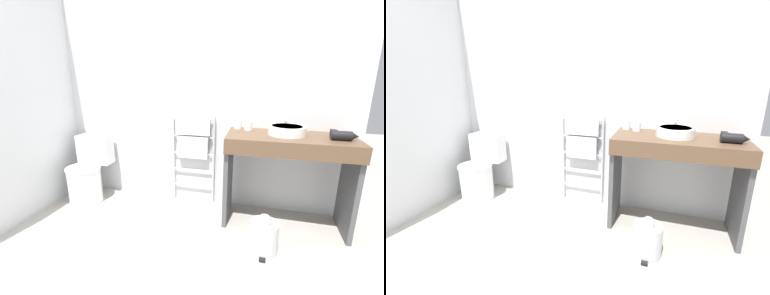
{
  "view_description": "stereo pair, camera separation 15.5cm",
  "coord_description": "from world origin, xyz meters",
  "views": [
    {
      "loc": [
        0.68,
        -1.03,
        1.39
      ],
      "look_at": [
        0.11,
        1.1,
        0.77
      ],
      "focal_mm": 24.0,
      "sensor_mm": 36.0,
      "label": 1
    },
    {
      "loc": [
        0.83,
        -0.98,
        1.39
      ],
      "look_at": [
        0.11,
        1.1,
        0.77
      ],
      "focal_mm": 24.0,
      "sensor_mm": 36.0,
      "label": 2
    }
  ],
  "objects": [
    {
      "name": "faucet",
      "position": [
        0.91,
        1.53,
        0.95
      ],
      "size": [
        0.02,
        0.1,
        0.11
      ],
      "color": "silver",
      "rests_on": "vanity_counter"
    },
    {
      "name": "cup_near_edge",
      "position": [
        0.57,
        1.48,
        0.91
      ],
      "size": [
        0.08,
        0.08,
        0.08
      ],
      "color": "white",
      "rests_on": "vanity_counter"
    },
    {
      "name": "cup_near_wall",
      "position": [
        0.46,
        1.53,
        0.91
      ],
      "size": [
        0.08,
        0.08,
        0.08
      ],
      "color": "white",
      "rests_on": "vanity_counter"
    },
    {
      "name": "wall_side",
      "position": [
        -1.56,
        0.8,
        1.27
      ],
      "size": [
        0.12,
        2.36,
        2.54
      ],
      "primitive_type": "cube",
      "color": "silver",
      "rests_on": "ground_plane"
    },
    {
      "name": "vanity_counter",
      "position": [
        0.94,
        1.32,
        0.6
      ],
      "size": [
        1.1,
        0.54,
        0.87
      ],
      "color": "brown",
      "rests_on": "ground_plane"
    },
    {
      "name": "trash_bin",
      "position": [
        0.77,
        0.85,
        0.14
      ],
      "size": [
        0.23,
        0.27,
        0.33
      ],
      "color": "silver",
      "rests_on": "ground_plane"
    },
    {
      "name": "wall_back",
      "position": [
        0.0,
        1.66,
        1.27
      ],
      "size": [
        3.23,
        0.12,
        2.54
      ],
      "primitive_type": "cube",
      "color": "silver",
      "rests_on": "ground_plane"
    },
    {
      "name": "toilet",
      "position": [
        -1.17,
        1.29,
        0.31
      ],
      "size": [
        0.39,
        0.52,
        0.73
      ],
      "color": "white",
      "rests_on": "ground_plane"
    },
    {
      "name": "sink_basin",
      "position": [
        0.91,
        1.36,
        0.92
      ],
      "size": [
        0.33,
        0.33,
        0.08
      ],
      "color": "white",
      "rests_on": "vanity_counter"
    },
    {
      "name": "towel_radiator",
      "position": [
        -0.01,
        1.55,
        0.68
      ],
      "size": [
        0.48,
        0.06,
        0.98
      ],
      "color": "silver",
      "rests_on": "ground_plane"
    },
    {
      "name": "hair_dryer",
      "position": [
        1.34,
        1.27,
        0.91
      ],
      "size": [
        0.21,
        0.17,
        0.08
      ],
      "color": "black",
      "rests_on": "vanity_counter"
    }
  ]
}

